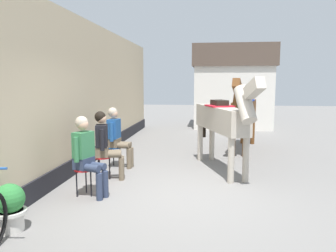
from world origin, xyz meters
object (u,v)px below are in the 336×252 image
Objects in this scene: seated_visitor_far at (117,134)px; saddled_horse_near at (223,119)px; seated_visitor_middle at (105,142)px; seated_visitor_near at (87,152)px; saddled_horse_far at (244,110)px; flower_planter_near at (10,207)px.

saddled_horse_near is at bearing -1.22° from seated_visitor_far.
saddled_horse_near is at bearing 21.71° from seated_visitor_middle.
seated_visitor_middle is at bearing 89.43° from seated_visitor_near.
saddled_horse_far is at bearing 54.97° from seated_visitor_near.
seated_visitor_middle is 4.53m from saddled_horse_far.
saddled_horse_far is at bearing 58.38° from flower_planter_near.
seated_visitor_middle is 0.48× the size of saddled_horse_near.
flower_planter_near is at bearing -121.62° from saddled_horse_far.
seated_visitor_middle is 1.00× the size of seated_visitor_far.
flower_planter_near is at bearing -98.00° from seated_visitor_far.
seated_visitor_near is at bearing -88.88° from seated_visitor_far.
saddled_horse_far is 6.83m from flower_planter_near.
saddled_horse_near is 2.51m from saddled_horse_far.
seated_visitor_near is 1.59m from flower_planter_near.
saddled_horse_near is at bearing 49.41° from flower_planter_near.
saddled_horse_far is (3.04, 4.33, 0.38)m from seated_visitor_near.
saddled_horse_far is at bearing 74.35° from saddled_horse_near.
seated_visitor_near is at bearing -125.03° from saddled_horse_far.
flower_planter_near is at bearing -109.77° from seated_visitor_near.
seated_visitor_middle is 2.52m from flower_planter_near.
saddled_horse_near reaches higher than flower_planter_near.
saddled_horse_near is at bearing 39.11° from seated_visitor_near.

